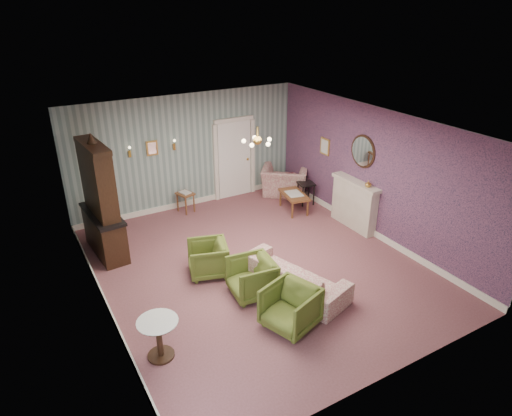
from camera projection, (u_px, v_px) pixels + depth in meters
floor at (257, 266)px, 9.25m from camera, size 7.00×7.00×0.00m
ceiling at (258, 127)px, 8.02m from camera, size 7.00×7.00×0.00m
wall_back at (187, 152)px, 11.38m from camera, size 6.00×0.00×6.00m
wall_front at (393, 297)px, 5.89m from camera, size 6.00×0.00×6.00m
wall_left at (96, 240)px, 7.28m from camera, size 0.00×7.00×7.00m
wall_right at (375, 173)px, 10.00m from camera, size 0.00×7.00×7.00m
wall_right_floral at (374, 174)px, 9.99m from camera, size 0.00×7.00×7.00m
door at (234, 158)px, 12.10m from camera, size 1.12×0.12×2.16m
olive_chair_a at (290, 306)px, 7.41m from camera, size 0.95×0.99×0.81m
olive_chair_b at (252, 276)px, 8.21m from camera, size 0.81×0.85×0.79m
olive_chair_c at (208, 257)px, 8.85m from camera, size 0.88×0.91×0.76m
sofa_chintz at (293, 271)px, 8.33m from camera, size 1.24×2.23×0.84m
wingback_chair at (285, 176)px, 12.41m from camera, size 1.43×1.37×1.05m
dresser at (99, 197)px, 9.21m from camera, size 0.64×1.58×2.57m
fireplace at (354, 204)px, 10.62m from camera, size 0.30×1.40×1.16m
mantel_vase at (368, 184)px, 10.02m from camera, size 0.15×0.15×0.15m
oval_mirror at (363, 151)px, 10.13m from camera, size 0.04×0.76×0.84m
framed_print at (325, 146)px, 11.29m from camera, size 0.04×0.34×0.42m
coffee_table at (294, 202)px, 11.55m from camera, size 0.68×1.01×0.48m
side_table_black at (306, 193)px, 11.91m from camera, size 0.46×0.46×0.59m
pedestal_table at (159, 339)px, 6.79m from camera, size 0.76×0.76×0.68m
nesting_table at (186, 202)px, 11.48m from camera, size 0.44×0.51×0.56m
gilt_mirror_back at (152, 148)px, 10.84m from camera, size 0.28×0.06×0.36m
sconce_left at (130, 152)px, 10.57m from camera, size 0.16×0.12×0.30m
sconce_right at (174, 145)px, 11.07m from camera, size 0.16×0.12×0.30m
chandelier at (258, 141)px, 8.14m from camera, size 0.56×0.56×0.36m
burgundy_cushion at (286, 180)px, 12.29m from camera, size 0.41×0.28×0.39m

